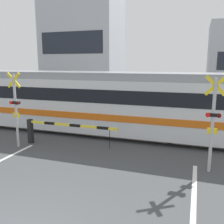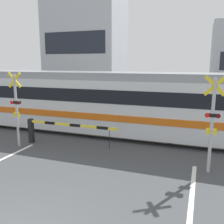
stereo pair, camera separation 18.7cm
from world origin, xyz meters
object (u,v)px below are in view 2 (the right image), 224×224
Objects in this scene: crossing_barrier_far at (182,113)px; crossing_signal_right at (212,120)px; crossing_signal_left at (16,106)px; commuter_train at (53,98)px; crossing_barrier_near at (52,128)px; pedestrian at (156,101)px.

crossing_signal_right is at bearing -77.13° from crossing_barrier_far.
crossing_signal_left is at bearing -137.72° from crossing_barrier_far.
crossing_signal_left is (0.30, -3.36, 0.10)m from commuter_train.
crossing_barrier_near is 1.32× the size of crossing_signal_right.
crossing_barrier_near is 1.32× the size of crossing_signal_left.
crossing_signal_left is at bearing -84.92° from commuter_train.
crossing_signal_left is 10.53m from pedestrian.
crossing_barrier_near is 1.00× the size of crossing_barrier_far.
crossing_barrier_far is 4.08m from pedestrian.
crossing_barrier_near is at bearing -109.29° from pedestrian.
crossing_signal_left is 1.96× the size of pedestrian.
crossing_barrier_near is 9.38m from pedestrian.
crossing_signal_left reaches higher than crossing_barrier_far.
crossing_signal_right is (8.00, 0.00, 0.00)m from crossing_signal_left.
crossing_barrier_near is (1.67, -2.72, -0.92)m from commuter_train.
crossing_barrier_far is at bearing 45.75° from crossing_barrier_near.
crossing_signal_left reaches higher than commuter_train.
commuter_train is at bearing -158.94° from crossing_barrier_far.
commuter_train is 12.79× the size of pedestrian.
crossing_barrier_near is at bearing 174.51° from crossing_signal_right.
crossing_barrier_far is (6.92, 2.67, -0.92)m from commuter_train.
crossing_barrier_far is at bearing -58.20° from pedestrian.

